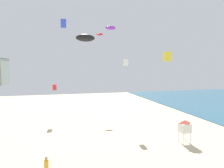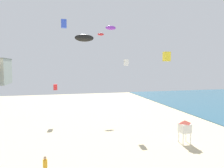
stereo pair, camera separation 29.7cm
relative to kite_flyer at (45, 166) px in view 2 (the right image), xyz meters
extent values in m
cylinder|color=gold|center=(0.00, 0.00, 0.18)|extent=(0.34, 0.34, 0.60)
sphere|color=tan|center=(0.00, 0.00, 0.60)|extent=(0.24, 0.24, 0.24)
cylinder|color=white|center=(14.09, 3.55, -0.32)|extent=(0.10, 0.10, 1.20)
cylinder|color=white|center=(14.99, 3.55, -0.32)|extent=(0.10, 0.10, 1.20)
cylinder|color=white|center=(14.09, 4.45, -0.32)|extent=(0.10, 0.10, 1.20)
cylinder|color=white|center=(14.99, 4.45, -0.32)|extent=(0.10, 0.10, 1.20)
cube|color=white|center=(14.54, 4.00, 0.78)|extent=(1.10, 1.10, 1.00)
pyramid|color=#D14C3D|center=(14.54, 4.00, 1.46)|extent=(1.10, 1.10, 0.35)
cube|color=yellow|center=(10.45, 0.81, 8.42)|extent=(0.53, 0.53, 0.83)
ellipsoid|color=black|center=(3.18, 0.86, 9.82)|extent=(1.52, 0.42, 0.59)
cube|color=white|center=(10.84, 13.67, 8.11)|extent=(0.57, 0.57, 0.90)
ellipsoid|color=purple|center=(7.49, 9.52, 12.26)|extent=(1.30, 0.36, 0.51)
ellipsoid|color=red|center=(9.62, 26.68, 13.97)|extent=(1.29, 0.36, 0.50)
cube|color=red|center=(0.67, 18.03, 4.31)|extent=(0.58, 0.58, 0.91)
cube|color=blue|center=(1.96, 12.66, 13.08)|extent=(0.69, 0.69, 1.08)
camera|label=1|loc=(0.79, -16.61, 7.56)|focal=34.70mm
camera|label=2|loc=(1.07, -16.68, 7.56)|focal=34.70mm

